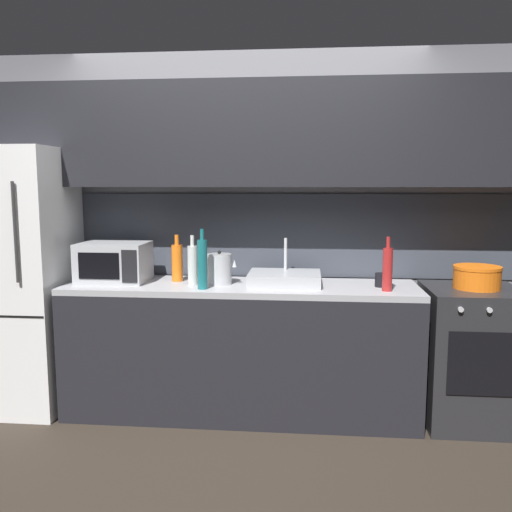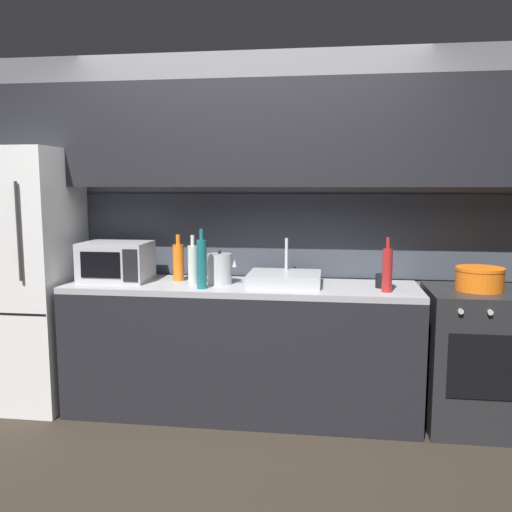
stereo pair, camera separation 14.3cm
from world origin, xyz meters
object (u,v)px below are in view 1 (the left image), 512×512
Objects in this scene: oven_range at (470,356)px; mug_dark at (381,280)px; microwave at (114,262)px; cooking_pot at (477,277)px; refrigerator at (20,279)px; wine_bottle_red at (387,269)px; kettle at (220,269)px; wine_bottle_orange at (177,262)px; wine_bottle_clear at (193,265)px; wine_bottle_teal at (202,264)px.

oven_range is 9.91× the size of mug_dark.
cooking_pot is (2.42, -0.02, -0.06)m from microwave.
refrigerator reaches higher than wine_bottle_red.
cooking_pot is at bearing 0.37° from kettle.
wine_bottle_red is at bearing -3.16° from refrigerator.
wine_bottle_orange is at bearing 4.02° from refrigerator.
wine_bottle_red reaches higher than microwave.
oven_range is at bearing 0.32° from kettle.
kettle is at bearing -179.63° from cooking_pot.
microwave is 0.43m from wine_bottle_orange.
refrigerator is 2.02× the size of oven_range.
wine_bottle_clear is at bearing -178.28° from oven_range.
wine_bottle_clear is (-0.09, 0.13, -0.03)m from wine_bottle_teal.
microwave is at bearing 162.92° from wine_bottle_teal.
cooking_pot is (0.59, 0.14, -0.07)m from wine_bottle_red.
microwave is 0.69m from wine_bottle_teal.
kettle is at bearing -15.89° from wine_bottle_orange.
wine_bottle_red reaches higher than mug_dark.
refrigerator reaches higher than oven_range.
microwave is at bearing 175.10° from wine_bottle_red.
microwave is 1.81m from mug_dark.
wine_bottle_red is at bearing -166.77° from cooking_pot.
wine_bottle_orange is at bearing 176.65° from mug_dark.
oven_range is (3.08, -0.00, -0.46)m from refrigerator.
microwave is at bearing 179.57° from cooking_pot.
wine_bottle_clear is (0.57, -0.07, 0.00)m from microwave.
microwave reaches higher than oven_range.
refrigerator is 1.36m from wine_bottle_teal.
cooking_pot is (0.61, 0.00, 0.03)m from mug_dark.
cooking_pot reaches higher than mug_dark.
wine_bottle_orange reaches higher than kettle.
wine_bottle_red is at bearing -3.71° from wine_bottle_clear.
wine_bottle_red is (2.51, -0.14, 0.14)m from refrigerator.
wine_bottle_orange is 1.42m from wine_bottle_red.
wine_bottle_red reaches higher than kettle.
wine_bottle_clear is 3.67× the size of mug_dark.
kettle is 0.71× the size of wine_bottle_orange.
wine_bottle_orange is 0.83× the size of wine_bottle_teal.
wine_bottle_clear is at bearing 125.73° from wine_bottle_teal.
mug_dark is (1.24, 0.05, -0.09)m from wine_bottle_clear.
wine_bottle_teal reaches higher than cooking_pot.
wine_bottle_orange is (0.43, 0.06, -0.00)m from microwave.
kettle is at bearing -0.43° from refrigerator.
wine_bottle_orange is 3.56× the size of mug_dark.
kettle is 0.18m from wine_bottle_clear.
wine_bottle_clear reaches higher than mug_dark.
cooking_pot is at bearing 13.23° from wine_bottle_red.
cooking_pot is (1.76, 0.18, -0.09)m from wine_bottle_teal.
cooking_pot is (1.85, 0.06, -0.06)m from wine_bottle_clear.
microwave is 2.00× the size of kettle.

